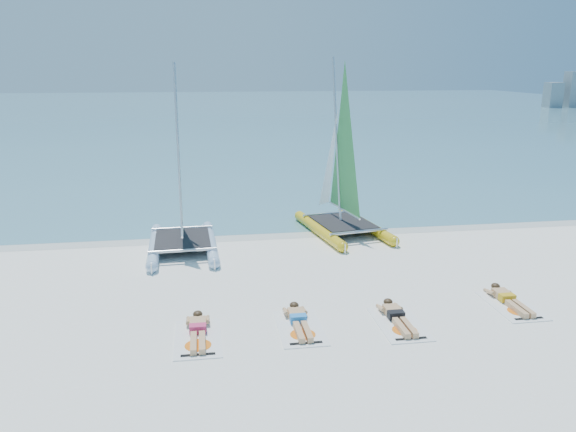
# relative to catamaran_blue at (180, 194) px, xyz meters

# --- Properties ---
(ground) EXTENTS (140.00, 140.00, 0.00)m
(ground) POSITION_rel_catamaran_blue_xyz_m (2.77, -4.27, -1.80)
(ground) COLOR white
(ground) RESTS_ON ground
(sea) EXTENTS (140.00, 115.00, 0.01)m
(sea) POSITION_rel_catamaran_blue_xyz_m (2.77, 58.73, -1.79)
(sea) COLOR #699DB0
(sea) RESTS_ON ground
(wet_sand_strip) EXTENTS (140.00, 1.40, 0.01)m
(wet_sand_strip) POSITION_rel_catamaran_blue_xyz_m (2.77, 1.23, -1.79)
(wet_sand_strip) COLOR silver
(wet_sand_strip) RESTS_ON ground
(catamaran_blue) EXTENTS (2.25, 4.48, 6.02)m
(catamaran_blue) POSITION_rel_catamaran_blue_xyz_m (0.00, 0.00, 0.00)
(catamaran_blue) COLOR #BBD7F5
(catamaran_blue) RESTS_ON ground
(catamaran_yellow) EXTENTS (2.92, 5.00, 6.21)m
(catamaran_yellow) POSITION_rel_catamaran_blue_xyz_m (5.46, 1.46, 0.16)
(catamaran_yellow) COLOR orange
(catamaran_yellow) RESTS_ON ground
(towel_a) EXTENTS (1.00, 1.85, 0.02)m
(towel_a) POSITION_rel_catamaran_blue_xyz_m (0.48, -6.32, -1.79)
(towel_a) COLOR white
(towel_a) RESTS_ON ground
(sunbather_a) EXTENTS (0.37, 1.73, 0.26)m
(sunbather_a) POSITION_rel_catamaran_blue_xyz_m (0.48, -6.13, -1.68)
(sunbather_a) COLOR tan
(sunbather_a) RESTS_ON towel_a
(towel_b) EXTENTS (1.00, 1.85, 0.02)m
(towel_b) POSITION_rel_catamaran_blue_xyz_m (2.74, -6.17, -1.79)
(towel_b) COLOR white
(towel_b) RESTS_ON ground
(sunbather_b) EXTENTS (0.37, 1.73, 0.26)m
(sunbather_b) POSITION_rel_catamaran_blue_xyz_m (2.74, -5.98, -1.68)
(sunbather_b) COLOR tan
(sunbather_b) RESTS_ON towel_b
(towel_c) EXTENTS (1.00, 1.85, 0.02)m
(towel_c) POSITION_rel_catamaran_blue_xyz_m (5.01, -6.32, -1.79)
(towel_c) COLOR white
(towel_c) RESTS_ON ground
(sunbather_c) EXTENTS (0.37, 1.73, 0.26)m
(sunbather_c) POSITION_rel_catamaran_blue_xyz_m (5.01, -6.13, -1.68)
(sunbather_c) COLOR tan
(sunbather_c) RESTS_ON towel_c
(towel_d) EXTENTS (1.00, 1.85, 0.02)m
(towel_d) POSITION_rel_catamaran_blue_xyz_m (8.07, -5.78, -1.79)
(towel_d) COLOR white
(towel_d) RESTS_ON ground
(sunbather_d) EXTENTS (0.37, 1.73, 0.26)m
(sunbather_d) POSITION_rel_catamaran_blue_xyz_m (8.07, -5.59, -1.68)
(sunbather_d) COLOR tan
(sunbather_d) RESTS_ON towel_d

